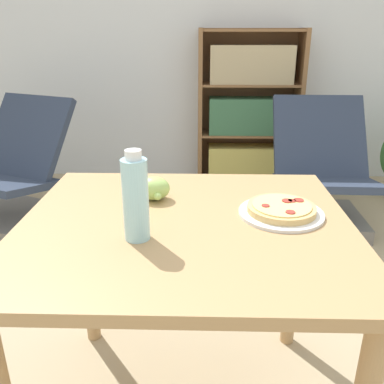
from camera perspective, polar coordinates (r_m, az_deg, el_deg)
The scene contains 8 objects.
wall_back at distance 3.80m, azimuth 1.08°, elevation 21.41°, with size 8.00×0.05×2.60m.
dining_table at distance 1.28m, azimuth -0.88°, elevation -8.86°, with size 1.00×0.88×0.78m.
pizza_on_plate at distance 1.30m, azimuth 12.42°, elevation -2.50°, with size 0.26×0.26×0.04m.
grape_bunch at distance 1.38m, azimuth -5.57°, elevation 0.46°, with size 0.12×0.10×0.08m.
drink_bottle at distance 1.09m, azimuth -7.93°, elevation -0.90°, with size 0.07×0.07×0.25m.
lounge_chair_near at distance 3.16m, azimuth -23.59°, elevation 0.80°, with size 0.86×0.95×0.88m.
lounge_chair_far at distance 3.02m, azimuth 17.55°, elevation 0.69°, with size 0.66×0.77×0.88m.
bookshelf at distance 3.70m, azimuth 7.94°, elevation 10.85°, with size 0.89×0.31×1.34m.
Camera 1 is at (0.03, -1.17, 1.31)m, focal length 38.00 mm.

